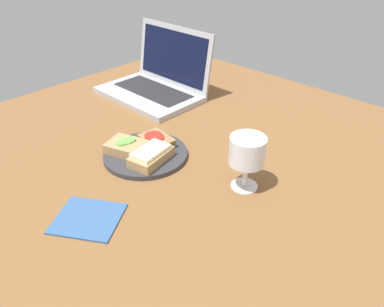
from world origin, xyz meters
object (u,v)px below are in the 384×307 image
object	(u,v)px
napkin	(88,218)
sandwich_with_cucumber	(128,147)
sandwich_with_cheese	(151,156)
sandwich_with_tomato	(156,140)
wine_glass	(247,153)
plate	(146,154)
laptop	(156,83)

from	to	relation	value
napkin	sandwich_with_cucumber	bearing A→B (deg)	122.26
sandwich_with_cheese	sandwich_with_cucumber	world-z (taller)	sandwich_with_cheese
sandwich_with_cucumber	sandwich_with_tomato	bearing A→B (deg)	68.49
sandwich_with_cheese	napkin	size ratio (longest dim) A/B	0.92
wine_glass	napkin	bearing A→B (deg)	-118.36
sandwich_with_tomato	sandwich_with_cucumber	bearing A→B (deg)	-111.51
sandwich_with_cheese	napkin	bearing A→B (deg)	-76.35
sandwich_with_cheese	napkin	distance (cm)	22.91
sandwich_with_tomato	sandwich_with_cucumber	size ratio (longest dim) A/B	0.81
plate	napkin	world-z (taller)	plate
laptop	sandwich_with_tomato	bearing A→B (deg)	-41.96
wine_glass	plate	bearing A→B (deg)	-164.67
sandwich_with_tomato	wine_glass	bearing A→B (deg)	5.81
sandwich_with_cheese	laptop	distance (cm)	44.80
sandwich_with_tomato	napkin	world-z (taller)	sandwich_with_tomato
sandwich_with_cucumber	sandwich_with_cheese	bearing A→B (deg)	8.47
plate	wine_glass	size ratio (longest dim) A/B	1.67
sandwich_with_cheese	wine_glass	bearing A→B (deg)	21.90
sandwich_with_cheese	sandwich_with_tomato	world-z (taller)	sandwich_with_cheese
sandwich_with_cheese	laptop	world-z (taller)	laptop
sandwich_with_tomato	napkin	size ratio (longest dim) A/B	0.74
plate	sandwich_with_cheese	bearing A→B (deg)	-21.40
plate	laptop	bearing A→B (deg)	134.03
sandwich_with_tomato	laptop	world-z (taller)	laptop
sandwich_with_tomato	plate	bearing A→B (deg)	-80.77
plate	napkin	size ratio (longest dim) A/B	1.65
sandwich_with_cucumber	wine_glass	xyz separation A→B (cm)	(29.95, 10.05, 6.48)
wine_glass	laptop	world-z (taller)	laptop
plate	sandwich_with_cheese	xyz separation A→B (cm)	(4.25, -1.66, 2.27)
napkin	wine_glass	bearing A→B (deg)	61.64
sandwich_with_tomato	sandwich_with_cheese	bearing A→B (deg)	-50.96
sandwich_with_cheese	sandwich_with_cucumber	distance (cm)	7.94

